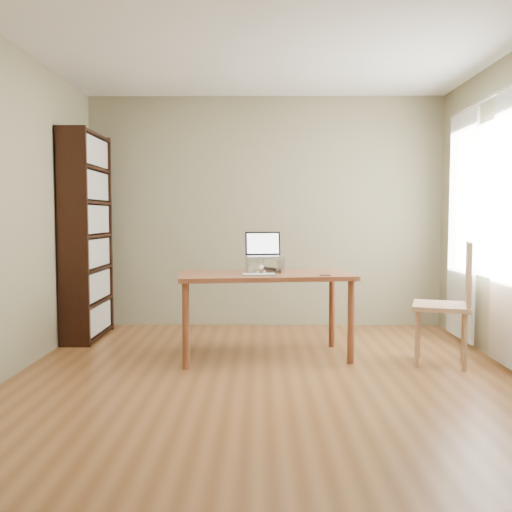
{
  "coord_description": "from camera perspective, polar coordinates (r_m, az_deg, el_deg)",
  "views": [
    {
      "loc": [
        -0.06,
        -4.25,
        1.25
      ],
      "look_at": [
        -0.1,
        0.73,
        0.9
      ],
      "focal_mm": 40.0,
      "sensor_mm": 36.0,
      "label": 1
    }
  ],
  "objects": [
    {
      "name": "chair",
      "position": [
        5.08,
        18.96,
        -3.97
      ],
      "size": [
        0.58,
        0.58,
        1.04
      ],
      "rotation": [
        0.0,
        0.0,
        -0.31
      ],
      "color": "tan",
      "rests_on": "ground"
    },
    {
      "name": "room",
      "position": [
        4.27,
        1.64,
        4.66
      ],
      "size": [
        4.04,
        4.54,
        2.64
      ],
      "color": "brown",
      "rests_on": "ground"
    },
    {
      "name": "keyboard",
      "position": [
        4.81,
        0.27,
        -1.88
      ],
      "size": [
        0.29,
        0.14,
        0.02
      ],
      "rotation": [
        0.0,
        0.0,
        0.06
      ],
      "color": "silver",
      "rests_on": "desk"
    },
    {
      "name": "curtains",
      "position": [
        5.43,
        21.84,
        2.85
      ],
      "size": [
        0.03,
        1.9,
        2.25
      ],
      "color": "white",
      "rests_on": "ground"
    },
    {
      "name": "laptop_stand",
      "position": [
        5.1,
        0.88,
        -0.71
      ],
      "size": [
        0.32,
        0.25,
        0.13
      ],
      "rotation": [
        0.0,
        0.0,
        0.13
      ],
      "color": "silver",
      "rests_on": "desk"
    },
    {
      "name": "cat",
      "position": [
        5.13,
        0.48,
        -0.96
      ],
      "size": [
        0.23,
        0.47,
        0.14
      ],
      "rotation": [
        0.0,
        0.0,
        0.02
      ],
      "color": "#4F493E",
      "rests_on": "desk"
    },
    {
      "name": "desk",
      "position": [
        5.04,
        0.88,
        -2.73
      ],
      "size": [
        1.59,
        0.94,
        0.75
      ],
      "rotation": [
        0.0,
        0.0,
        0.13
      ],
      "color": "brown",
      "rests_on": "ground"
    },
    {
      "name": "coaster",
      "position": [
        4.86,
        6.94,
        -1.93
      ],
      "size": [
        0.1,
        0.1,
        0.01
      ],
      "primitive_type": "cylinder",
      "color": "#54371D",
      "rests_on": "desk"
    },
    {
      "name": "bookshelf",
      "position": [
        6.07,
        -16.56,
        1.93
      ],
      "size": [
        0.3,
        0.9,
        2.1
      ],
      "color": "black",
      "rests_on": "ground"
    },
    {
      "name": "laptop",
      "position": [
        5.15,
        0.87,
        0.53
      ],
      "size": [
        0.35,
        0.31,
        0.23
      ],
      "rotation": [
        0.0,
        0.0,
        0.13
      ],
      "color": "silver",
      "rests_on": "laptop_stand"
    }
  ]
}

